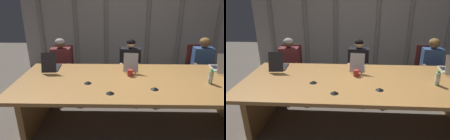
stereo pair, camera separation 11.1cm
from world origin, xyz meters
The scene contains 17 objects.
ground_plane centered at (0.00, 0.00, 0.00)m, with size 11.05×11.05×0.00m, color #6B6056.
conference_table centered at (0.00, 0.00, 0.59)m, with size 3.56×1.44×0.74m.
curtain_backdrop centered at (0.00, 2.63, 1.31)m, with size 5.52×0.17×2.63m.
laptop_left_end centered at (-1.39, 0.41, 0.80)m, with size 0.27×0.45×0.33m.
laptop_left_mid centered at (-0.04, 0.45, 0.80)m, with size 0.28×0.44×0.32m.
laptop_center centered at (1.45, 0.43, 0.80)m, with size 0.28×0.49×0.32m.
office_chair_left_end centered at (-1.43, 1.20, 0.34)m, with size 0.60×0.60×0.92m.
office_chair_left_mid centered at (0.01, 1.20, 0.33)m, with size 0.60×0.60×0.89m.
office_chair_center centered at (1.42, 1.20, 0.35)m, with size 0.60×0.60×0.95m.
person_left_end centered at (-1.42, 1.04, 0.63)m, with size 0.41×0.55×1.12m.
person_left_mid centered at (-0.01, 1.04, 0.62)m, with size 0.45×0.57×1.11m.
person_center centered at (1.44, 1.05, 0.65)m, with size 0.41×0.57×1.15m.
water_bottle_primary centered at (1.06, -0.10, 0.83)m, with size 0.07×0.07×0.21m.
coffee_mug_near centered at (-0.07, 0.16, 0.79)m, with size 0.13×0.09×0.10m.
conference_mic_left_side centered at (0.23, -0.32, 0.75)m, with size 0.11×0.11×0.04m, color black.
conference_mic_middle centered at (-0.70, -0.14, 0.75)m, with size 0.11×0.11×0.04m, color black.
conference_mic_right_side centered at (-0.37, -0.45, 0.75)m, with size 0.11×0.11×0.04m, color black.
Camera 2 is at (-0.19, -2.73, 1.94)m, focal length 31.83 mm.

